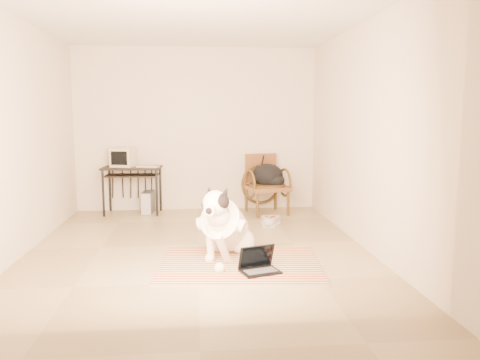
{
  "coord_description": "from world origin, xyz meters",
  "views": [
    {
      "loc": [
        -0.01,
        -5.64,
        1.6
      ],
      "look_at": [
        0.47,
        -0.53,
        0.88
      ],
      "focal_mm": 35.0,
      "sensor_mm": 36.0,
      "label": 1
    }
  ],
  "objects": [
    {
      "name": "wall_right",
      "position": [
        2.0,
        0.0,
        1.35
      ],
      "size": [
        0.0,
        4.5,
        4.5
      ],
      "primitive_type": "plane",
      "rotation": [
        1.57,
        0.0,
        -1.57
      ],
      "color": "beige",
      "rests_on": "floor"
    },
    {
      "name": "crt_monitor",
      "position": [
        -1.18,
        1.99,
        0.92
      ],
      "size": [
        0.41,
        0.4,
        0.3
      ],
      "color": "beige",
      "rests_on": "computer_desk"
    },
    {
      "name": "rattan_chair",
      "position": [
        1.11,
        1.82,
        0.48
      ],
      "size": [
        0.75,
        0.74,
        0.95
      ],
      "color": "brown",
      "rests_on": "floor"
    },
    {
      "name": "rug",
      "position": [
        0.44,
        -0.83,
        0.01
      ],
      "size": [
        1.81,
        1.45,
        0.02
      ],
      "color": "red",
      "rests_on": "floor"
    },
    {
      "name": "laptop",
      "position": [
        0.61,
        -1.1,
        0.08
      ],
      "size": [
        0.44,
        0.37,
        0.26
      ],
      "color": "black",
      "rests_on": "rug"
    },
    {
      "name": "floor",
      "position": [
        0.0,
        0.0,
        0.0
      ],
      "size": [
        4.5,
        4.5,
        0.0
      ],
      "primitive_type": "plane",
      "color": "tan",
      "rests_on": "ground"
    },
    {
      "name": "ceiling",
      "position": [
        0.0,
        0.0,
        2.7
      ],
      "size": [
        4.5,
        4.5,
        0.0
      ],
      "primitive_type": "plane",
      "rotation": [
        3.14,
        0.0,
        0.0
      ],
      "color": "silver",
      "rests_on": "wall_back"
    },
    {
      "name": "dog",
      "position": [
        0.3,
        -0.54,
        0.35
      ],
      "size": [
        0.66,
        1.2,
        0.88
      ],
      "color": "white",
      "rests_on": "rug"
    },
    {
      "name": "wall_left",
      "position": [
        -2.0,
        0.0,
        1.35
      ],
      "size": [
        0.0,
        4.5,
        4.5
      ],
      "primitive_type": "plane",
      "rotation": [
        1.57,
        0.0,
        1.57
      ],
      "color": "beige",
      "rests_on": "floor"
    },
    {
      "name": "sneaker_left",
      "position": [
        1.02,
        0.97,
        0.05
      ],
      "size": [
        0.15,
        0.33,
        0.11
      ],
      "color": "white",
      "rests_on": "floor"
    },
    {
      "name": "pc_tower",
      "position": [
        -0.8,
        1.98,
        0.18
      ],
      "size": [
        0.2,
        0.39,
        0.35
      ],
      "color": "#464649",
      "rests_on": "floor"
    },
    {
      "name": "backpack",
      "position": [
        1.16,
        1.77,
        0.61
      ],
      "size": [
        0.52,
        0.42,
        0.37
      ],
      "color": "black",
      "rests_on": "rattan_chair"
    },
    {
      "name": "wall_front",
      "position": [
        0.0,
        -2.25,
        1.35
      ],
      "size": [
        4.5,
        0.0,
        4.5
      ],
      "primitive_type": "plane",
      "rotation": [
        -1.57,
        0.0,
        0.0
      ],
      "color": "beige",
      "rests_on": "floor"
    },
    {
      "name": "wall_back",
      "position": [
        0.0,
        2.25,
        1.35
      ],
      "size": [
        4.5,
        0.0,
        4.5
      ],
      "primitive_type": "plane",
      "rotation": [
        1.57,
        0.0,
        0.0
      ],
      "color": "beige",
      "rests_on": "floor"
    },
    {
      "name": "desk_keyboard",
      "position": [
        -0.78,
        1.86,
        0.78
      ],
      "size": [
        0.37,
        0.21,
        0.02
      ],
      "primitive_type": "cube",
      "rotation": [
        0.0,
        0.0,
        -0.25
      ],
      "color": "beige",
      "rests_on": "computer_desk"
    },
    {
      "name": "sneaker_right",
      "position": [
        1.08,
        0.96,
        0.05
      ],
      "size": [
        0.29,
        0.36,
        0.12
      ],
      "color": "white",
      "rests_on": "floor"
    },
    {
      "name": "computer_desk",
      "position": [
        -1.04,
        1.95,
        0.66
      ],
      "size": [
        0.95,
        0.57,
        0.77
      ],
      "color": "black",
      "rests_on": "floor"
    }
  ]
}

